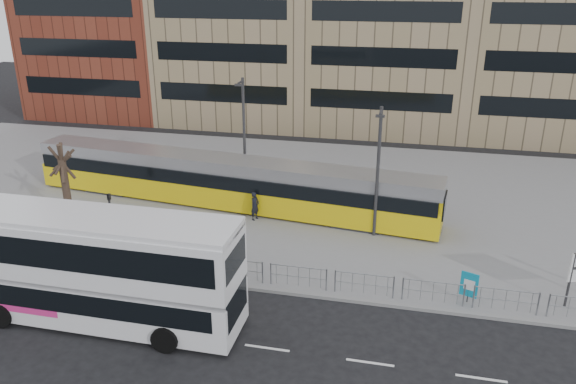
% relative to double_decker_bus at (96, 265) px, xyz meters
% --- Properties ---
extents(ground, '(120.00, 120.00, 0.00)m').
position_rel_double_decker_bus_xyz_m(ground, '(5.25, 3.66, -2.59)').
color(ground, black).
rests_on(ground, ground).
extents(plaza, '(64.00, 24.00, 0.15)m').
position_rel_double_decker_bus_xyz_m(plaza, '(5.25, 15.66, -2.52)').
color(plaza, gray).
rests_on(plaza, ground).
extents(kerb, '(64.00, 0.25, 0.17)m').
position_rel_double_decker_bus_xyz_m(kerb, '(5.25, 3.71, -2.52)').
color(kerb, gray).
rests_on(kerb, ground).
extents(pedestrian_barrier, '(32.07, 0.07, 1.10)m').
position_rel_double_decker_bus_xyz_m(pedestrian_barrier, '(7.25, 4.16, -1.61)').
color(pedestrian_barrier, gray).
rests_on(pedestrian_barrier, plaza).
extents(road_markings, '(62.00, 0.12, 0.01)m').
position_rel_double_decker_bus_xyz_m(road_markings, '(6.25, -0.34, -2.59)').
color(road_markings, white).
rests_on(road_markings, ground).
extents(double_decker_bus, '(12.00, 3.14, 4.79)m').
position_rel_double_decker_bus_xyz_m(double_decker_bus, '(0.00, 0.00, 0.00)').
color(double_decker_bus, white).
rests_on(double_decker_bus, ground).
extents(tram, '(26.09, 5.50, 3.06)m').
position_rel_double_decker_bus_xyz_m(tram, '(1.21, 12.85, -0.91)').
color(tram, yellow).
rests_on(tram, plaza).
extents(ad_panel, '(0.74, 0.33, 1.44)m').
position_rel_double_decker_bus_xyz_m(ad_panel, '(15.06, 4.58, -1.60)').
color(ad_panel, '#2D2D30').
rests_on(ad_panel, plaza).
extents(pedestrian, '(0.62, 0.73, 1.70)m').
position_rel_double_decker_bus_xyz_m(pedestrian, '(3.52, 11.09, -1.59)').
color(pedestrian, black).
rests_on(pedestrian, plaza).
extents(traffic_light_west, '(0.17, 0.21, 3.10)m').
position_rel_double_decker_bus_xyz_m(traffic_light_west, '(-2.63, 5.82, -0.47)').
color(traffic_light_west, '#2D2D30').
rests_on(traffic_light_west, plaza).
extents(lamp_post_west, '(0.45, 1.04, 7.58)m').
position_rel_double_decker_bus_xyz_m(lamp_post_west, '(1.77, 14.92, 1.72)').
color(lamp_post_west, '#2D2D30').
rests_on(lamp_post_west, plaza).
extents(lamp_post_east, '(0.45, 1.04, 7.21)m').
position_rel_double_decker_bus_xyz_m(lamp_post_east, '(10.50, 10.42, 1.53)').
color(lamp_post_east, '#2D2D30').
rests_on(lamp_post_east, plaza).
extents(bare_tree, '(3.83, 3.83, 6.72)m').
position_rel_double_decker_bus_xyz_m(bare_tree, '(-6.80, 8.29, 2.51)').
color(bare_tree, '#31221B').
rests_on(bare_tree, plaza).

